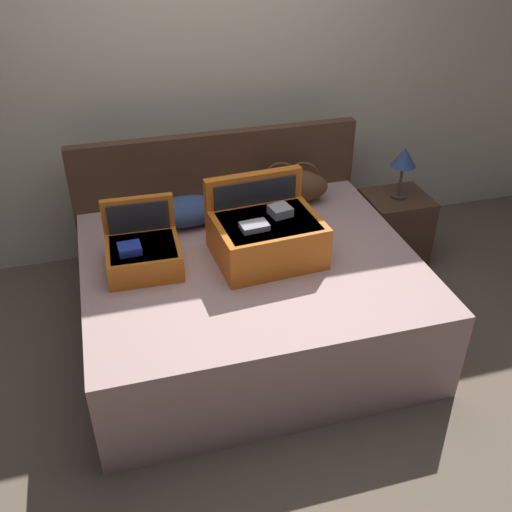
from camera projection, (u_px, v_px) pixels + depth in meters
ground_plane at (269, 379)px, 3.37m from camera, size 12.00×12.00×0.00m
back_wall at (202, 72)px, 3.99m from camera, size 8.00×0.10×2.60m
bed at (251, 299)px, 3.53m from camera, size 1.91×1.62×0.57m
headboard at (219, 202)px, 4.10m from camera, size 1.95×0.08×1.02m
hard_case_large at (266, 234)px, 3.32m from camera, size 0.62×0.53×0.43m
hard_case_medium at (143, 251)px, 3.26m from camera, size 0.42×0.41×0.36m
duffel_bag at (292, 186)px, 3.90m from camera, size 0.52×0.33×0.29m
pillow_near_headboard at (186, 211)px, 3.68m from camera, size 0.52×0.30×0.17m
nightstand at (393, 229)px, 4.28m from camera, size 0.44×0.40×0.52m
table_lamp at (404, 159)px, 3.98m from camera, size 0.17×0.17×0.37m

